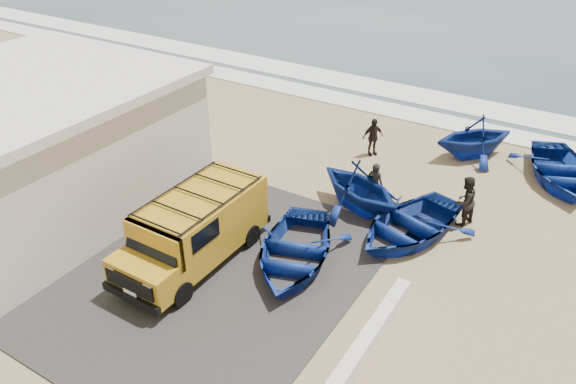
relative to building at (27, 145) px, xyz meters
The scene contains 15 objects.
ground 8.06m from the building, 14.93° to the left, with size 160.00×160.00×0.00m, color tan.
slab 5.90m from the building, ahead, with size 12.00×10.00×0.05m, color #373532.
surf_line 16.02m from the building, 61.82° to the left, with size 180.00×1.60×0.06m, color white.
surf_wash 18.25m from the building, 65.56° to the left, with size 180.00×2.20×0.04m, color white.
building is the anchor object (origin of this frame).
parapet 12.68m from the building, ahead, with size 0.35×6.00×0.55m, color silver.
van 6.82m from the building, ahead, with size 2.06×5.00×2.14m.
boat_near_left 9.53m from the building, 10.18° to the left, with size 3.08×4.31×0.89m, color navy.
boat_near_right 12.63m from the building, 22.13° to the left, with size 3.05×4.27×0.88m, color navy.
boat_mid_left 11.00m from the building, 29.22° to the left, with size 2.89×3.35×1.77m, color navy.
boat_far_left 16.30m from the building, 43.97° to the left, with size 2.84×3.29×1.73m, color navy.
boat_far_right 18.67m from the building, 36.18° to the left, with size 3.16×4.43×0.92m, color navy.
fisherman_front 11.58m from the building, 31.06° to the left, with size 0.57×0.37×1.56m, color black.
fisherman_middle 14.33m from the building, 26.30° to the left, with size 0.83×0.64×1.70m, color black.
fisherman_back 12.53m from the building, 48.60° to the left, with size 0.90×0.38×1.54m, color black.
Camera 1 is at (8.48, -11.59, 10.24)m, focal length 35.00 mm.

